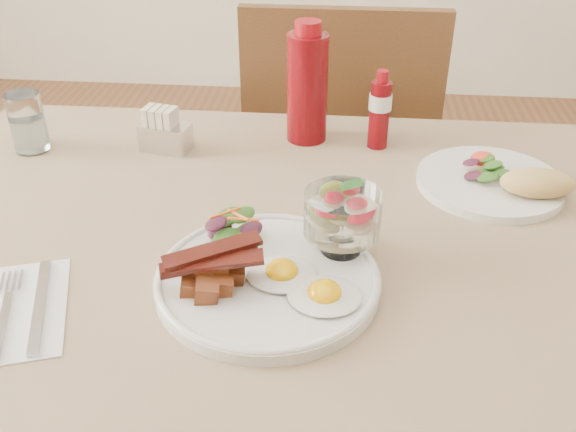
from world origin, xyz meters
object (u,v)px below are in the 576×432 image
(fruit_cup, at_px, (342,214))
(second_plate, at_px, (501,181))
(water_glass, at_px, (28,126))
(sugar_caddy, at_px, (164,133))
(table, at_px, (330,296))
(main_plate, at_px, (268,280))
(hot_sauce_bottle, at_px, (380,111))
(chair_far, at_px, (338,166))
(ketchup_bottle, at_px, (307,86))

(fruit_cup, height_order, second_plate, fruit_cup)
(water_glass, bearing_deg, sugar_caddy, 4.84)
(fruit_cup, distance_m, water_glass, 0.61)
(fruit_cup, distance_m, sugar_caddy, 0.43)
(fruit_cup, xyz_separation_m, water_glass, (-0.54, 0.28, -0.03))
(table, distance_m, fruit_cup, 0.16)
(main_plate, bearing_deg, hot_sauce_bottle, 70.33)
(second_plate, bearing_deg, table, -145.15)
(chair_far, distance_m, main_plate, 0.80)
(table, distance_m, second_plate, 0.33)
(main_plate, xyz_separation_m, ketchup_bottle, (0.02, 0.43, 0.09))
(fruit_cup, bearing_deg, second_plate, 40.23)
(sugar_caddy, height_order, water_glass, water_glass)
(table, relative_size, sugar_caddy, 14.51)
(table, relative_size, chair_far, 1.43)
(main_plate, relative_size, sugar_caddy, 3.06)
(chair_far, distance_m, fruit_cup, 0.75)
(main_plate, relative_size, ketchup_bottle, 1.33)
(table, xyz_separation_m, water_glass, (-0.53, 0.25, 0.13))
(ketchup_bottle, xyz_separation_m, hot_sauce_bottle, (0.13, -0.02, -0.03))
(second_plate, xyz_separation_m, ketchup_bottle, (-0.31, 0.16, 0.08))
(main_plate, bearing_deg, table, 49.90)
(table, bearing_deg, ketchup_bottle, 99.95)
(second_plate, bearing_deg, chair_far, 117.64)
(sugar_caddy, xyz_separation_m, water_glass, (-0.23, -0.02, 0.01))
(main_plate, xyz_separation_m, water_glass, (-0.45, 0.34, 0.04))
(chair_far, height_order, water_glass, chair_far)
(ketchup_bottle, bearing_deg, main_plate, -92.60)
(second_plate, height_order, ketchup_bottle, ketchup_bottle)
(table, height_order, second_plate, second_plate)
(fruit_cup, height_order, hot_sauce_bottle, hot_sauce_bottle)
(table, distance_m, sugar_caddy, 0.42)
(hot_sauce_bottle, xyz_separation_m, sugar_caddy, (-0.37, -0.05, -0.03))
(main_plate, relative_size, water_glass, 2.74)
(ketchup_bottle, bearing_deg, fruit_cup, -79.20)
(fruit_cup, height_order, sugar_caddy, fruit_cup)
(main_plate, distance_m, ketchup_bottle, 0.44)
(main_plate, bearing_deg, water_glass, 143.13)
(second_plate, relative_size, hot_sauce_bottle, 1.68)
(fruit_cup, xyz_separation_m, hot_sauce_bottle, (0.06, 0.34, -0.00))
(main_plate, bearing_deg, ketchup_bottle, 87.40)
(table, relative_size, second_plate, 5.73)
(ketchup_bottle, distance_m, water_glass, 0.48)
(water_glass, bearing_deg, table, -24.93)
(chair_far, bearing_deg, hot_sauce_bottle, -79.05)
(second_plate, distance_m, sugar_caddy, 0.56)
(fruit_cup, height_order, ketchup_bottle, ketchup_bottle)
(fruit_cup, xyz_separation_m, sugar_caddy, (-0.31, 0.30, -0.04))
(fruit_cup, bearing_deg, table, 110.16)
(table, height_order, chair_far, chair_far)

